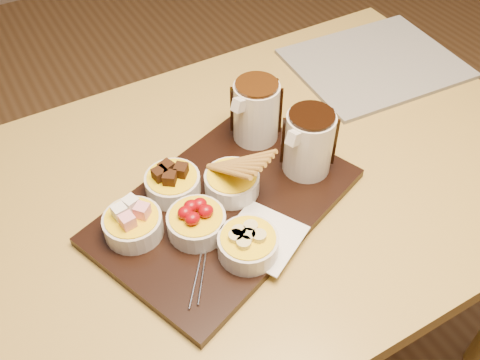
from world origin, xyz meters
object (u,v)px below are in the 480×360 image
dining_table (261,207)px  newspaper (375,63)px  pitcher_milk_chocolate (256,112)px  pitcher_dark_chocolate (309,143)px  bowl_strawberries (197,224)px  serving_board (226,206)px

dining_table → newspaper: bearing=22.4°
pitcher_milk_chocolate → pitcher_dark_chocolate: bearing=-94.4°
pitcher_dark_chocolate → pitcher_milk_chocolate: same height
bowl_strawberries → newspaper: bearing=22.7°
dining_table → pitcher_dark_chocolate: pitcher_dark_chocolate is taller
dining_table → serving_board: (-0.11, -0.04, 0.11)m
pitcher_dark_chocolate → newspaper: 0.43m
dining_table → pitcher_milk_chocolate: (0.03, 0.08, 0.18)m
dining_table → pitcher_milk_chocolate: bearing=68.0°
pitcher_milk_chocolate → newspaper: 0.41m
newspaper → pitcher_milk_chocolate: bearing=-162.7°
newspaper → pitcher_dark_chocolate: bearing=-144.6°
serving_board → pitcher_milk_chocolate: size_ratio=3.74×
pitcher_milk_chocolate → newspaper: size_ratio=0.32×
dining_table → bowl_strawberries: bowl_strawberries is taller
pitcher_dark_chocolate → newspaper: size_ratio=0.32×
pitcher_milk_chocolate → newspaper: pitcher_milk_chocolate is taller
serving_board → pitcher_dark_chocolate: size_ratio=3.74×
serving_board → pitcher_milk_chocolate: bearing=21.8°
serving_board → bowl_strawberries: size_ratio=4.60×
serving_board → bowl_strawberries: bearing=-176.4°
bowl_strawberries → pitcher_dark_chocolate: (0.25, 0.03, 0.04)m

